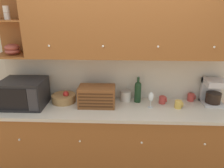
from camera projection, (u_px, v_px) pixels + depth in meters
ground_plane at (113, 154)px, 3.33m from camera, size 24.00×24.00×0.00m
wall_back at (113, 72)px, 2.92m from camera, size 5.27×0.06×2.60m
counter_unit at (112, 139)px, 2.88m from camera, size 2.89×0.65×0.95m
backsplash_panel at (113, 77)px, 2.90m from camera, size 2.87×0.01×0.60m
upper_cabinets at (127, 19)px, 2.50m from camera, size 2.87×0.35×0.89m
microwave at (24, 93)px, 2.71m from camera, size 0.52×0.42×0.34m
fruit_basket at (64, 98)px, 2.85m from camera, size 0.31×0.31×0.16m
bread_box at (97, 96)px, 2.72m from camera, size 0.45×0.26×0.25m
storage_canister at (126, 95)px, 2.89m from camera, size 0.15×0.15×0.14m
wine_bottle at (138, 91)px, 2.82m from camera, size 0.09×0.09×0.34m
wine_glass at (151, 97)px, 2.66m from camera, size 0.07×0.07×0.20m
mug_patterned_third at (163, 100)px, 2.81m from camera, size 0.10×0.09×0.09m
mug_blue_second at (178, 104)px, 2.68m from camera, size 0.10×0.09×0.10m
mug at (191, 97)px, 2.88m from camera, size 0.10×0.09×0.10m
coffee_maker at (213, 91)px, 2.77m from camera, size 0.25×0.25×0.33m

